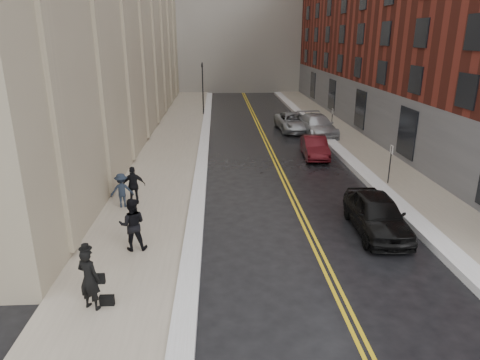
{
  "coord_description": "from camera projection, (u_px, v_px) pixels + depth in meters",
  "views": [
    {
      "loc": [
        -1.18,
        -13.24,
        7.62
      ],
      "look_at": [
        -0.24,
        4.62,
        1.6
      ],
      "focal_mm": 32.0,
      "sensor_mm": 36.0,
      "label": 1
    }
  ],
  "objects": [
    {
      "name": "traffic_signal",
      "position": [
        203.0,
        85.0,
        42.3
      ],
      "size": [
        0.18,
        0.15,
        5.2
      ],
      "color": "black",
      "rests_on": "ground"
    },
    {
      "name": "car_silver_near",
      "position": [
        317.0,
        126.0,
        34.33
      ],
      "size": [
        2.74,
        5.82,
        1.64
      ],
      "primitive_type": "imported",
      "rotation": [
        0.0,
        0.0,
        0.08
      ],
      "color": "#B5B8BD",
      "rests_on": "ground"
    },
    {
      "name": "lane_stripe_a",
      "position": [
        268.0,
        150.0,
        30.29
      ],
      "size": [
        0.12,
        64.0,
        0.01
      ],
      "primitive_type": "cube",
      "color": "gold",
      "rests_on": "ground"
    },
    {
      "name": "sidewalk_right",
      "position": [
        360.0,
        147.0,
        30.59
      ],
      "size": [
        3.0,
        64.0,
        0.15
      ],
      "primitive_type": "cube",
      "color": "gray",
      "rests_on": "ground"
    },
    {
      "name": "pedestrian_c",
      "position": [
        134.0,
        185.0,
        19.81
      ],
      "size": [
        1.13,
        0.64,
        1.82
      ],
      "primitive_type": "imported",
      "rotation": [
        0.0,
        0.0,
        3.34
      ],
      "color": "black",
      "rests_on": "sidewalk_left"
    },
    {
      "name": "parking_sign_near",
      "position": [
        390.0,
        161.0,
        22.56
      ],
      "size": [
        0.06,
        0.35,
        2.23
      ],
      "color": "black",
      "rests_on": "ground"
    },
    {
      "name": "ground",
      "position": [
        254.0,
        265.0,
        15.03
      ],
      "size": [
        160.0,
        160.0,
        0.0
      ],
      "primitive_type": "plane",
      "color": "black",
      "rests_on": "ground"
    },
    {
      "name": "car_maroon",
      "position": [
        315.0,
        147.0,
        28.21
      ],
      "size": [
        1.73,
        4.27,
        1.38
      ],
      "primitive_type": "imported",
      "rotation": [
        0.0,
        0.0,
        -0.07
      ],
      "color": "#480C12",
      "rests_on": "ground"
    },
    {
      "name": "building_right",
      "position": [
        445.0,
        18.0,
        34.79
      ],
      "size": [
        14.0,
        50.0,
        18.0
      ],
      "primitive_type": "cube",
      "color": "maroon",
      "rests_on": "ground"
    },
    {
      "name": "snow_ridge_right",
      "position": [
        335.0,
        147.0,
        30.48
      ],
      "size": [
        0.85,
        60.8,
        0.3
      ],
      "primitive_type": "cube",
      "color": "white",
      "rests_on": "ground"
    },
    {
      "name": "sidewalk_left",
      "position": [
        171.0,
        150.0,
        29.92
      ],
      "size": [
        4.0,
        64.0,
        0.15
      ],
      "primitive_type": "cube",
      "color": "gray",
      "rests_on": "ground"
    },
    {
      "name": "pedestrian_a",
      "position": [
        132.0,
        224.0,
        15.51
      ],
      "size": [
        1.02,
        0.83,
        1.99
      ],
      "primitive_type": "imported",
      "rotation": [
        0.0,
        0.0,
        3.22
      ],
      "color": "black",
      "rests_on": "sidewalk_left"
    },
    {
      "name": "parking_sign_far",
      "position": [
        332.0,
        119.0,
        33.92
      ],
      "size": [
        0.06,
        0.35,
        2.23
      ],
      "color": "black",
      "rests_on": "ground"
    },
    {
      "name": "pedestrian_b",
      "position": [
        122.0,
        190.0,
        19.5
      ],
      "size": [
        1.13,
        0.78,
        1.6
      ],
      "primitive_type": "imported",
      "rotation": [
        0.0,
        0.0,
        3.33
      ],
      "color": "#1A222F",
      "rests_on": "sidewalk_left"
    },
    {
      "name": "snow_ridge_left",
      "position": [
        204.0,
        149.0,
        30.02
      ],
      "size": [
        0.7,
        60.8,
        0.26
      ],
      "primitive_type": "cube",
      "color": "white",
      "rests_on": "ground"
    },
    {
      "name": "car_silver_far",
      "position": [
        293.0,
        122.0,
        36.15
      ],
      "size": [
        2.84,
        5.55,
        1.5
      ],
      "primitive_type": "imported",
      "rotation": [
        0.0,
        0.0,
        0.07
      ],
      "color": "#A5A8AD",
      "rests_on": "ground"
    },
    {
      "name": "car_black",
      "position": [
        377.0,
        214.0,
        17.3
      ],
      "size": [
        2.05,
        4.74,
        1.59
      ],
      "primitive_type": "imported",
      "rotation": [
        0.0,
        0.0,
        -0.04
      ],
      "color": "black",
      "rests_on": "ground"
    },
    {
      "name": "pedestrian_main",
      "position": [
        89.0,
        279.0,
        12.1
      ],
      "size": [
        0.82,
        0.7,
        1.91
      ],
      "primitive_type": "imported",
      "rotation": [
        0.0,
        0.0,
        2.73
      ],
      "color": "black",
      "rests_on": "sidewalk_left"
    },
    {
      "name": "lane_stripe_b",
      "position": [
        272.0,
        150.0,
        30.3
      ],
      "size": [
        0.12,
        64.0,
        0.01
      ],
      "primitive_type": "cube",
      "color": "gold",
      "rests_on": "ground"
    }
  ]
}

